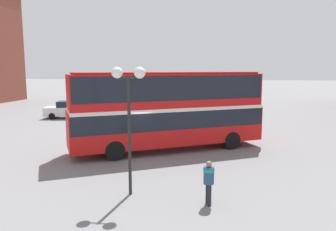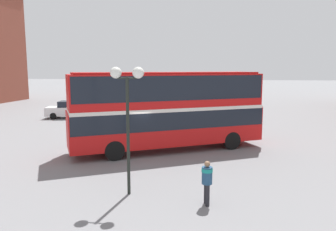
# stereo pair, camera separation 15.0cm
# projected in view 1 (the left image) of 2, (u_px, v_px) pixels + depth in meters

# --- Properties ---
(ground_plane) EXTENTS (240.00, 240.00, 0.00)m
(ground_plane) POSITION_uv_depth(u_px,v_px,m) (132.00, 153.00, 18.49)
(ground_plane) COLOR slate
(double_decker_bus) EXTENTS (11.10, 7.66, 4.55)m
(double_decker_bus) POSITION_uv_depth(u_px,v_px,m) (168.00, 106.00, 18.93)
(double_decker_bus) COLOR red
(double_decker_bus) RESTS_ON ground_plane
(pedestrian_foreground) EXTENTS (0.48, 0.48, 1.58)m
(pedestrian_foreground) POSITION_uv_depth(u_px,v_px,m) (209.00, 178.00, 11.43)
(pedestrian_foreground) COLOR #232328
(pedestrian_foreground) RESTS_ON ground_plane
(parked_car_kerb_near) EXTENTS (4.22, 2.33, 1.63)m
(parked_car_kerb_near) POSITION_uv_depth(u_px,v_px,m) (191.00, 114.00, 28.65)
(parked_car_kerb_near) COLOR slate
(parked_car_kerb_near) RESTS_ON ground_plane
(parked_car_kerb_far) EXTENTS (4.65, 2.58, 1.65)m
(parked_car_kerb_far) POSITION_uv_depth(u_px,v_px,m) (69.00, 110.00, 31.50)
(parked_car_kerb_far) COLOR silver
(parked_car_kerb_far) RESTS_ON ground_plane
(street_lamp_twin_globe) EXTENTS (1.26, 0.42, 4.82)m
(street_lamp_twin_globe) POSITION_uv_depth(u_px,v_px,m) (129.00, 92.00, 11.96)
(street_lamp_twin_globe) COLOR black
(street_lamp_twin_globe) RESTS_ON ground_plane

